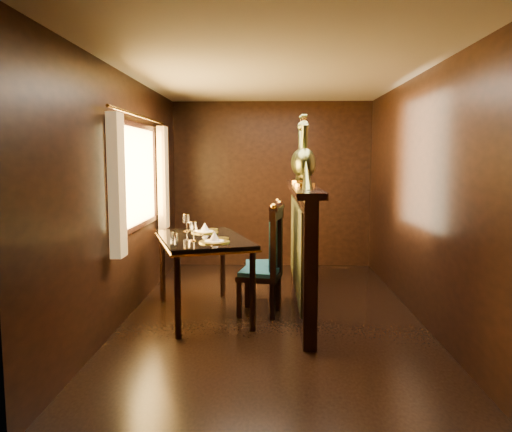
# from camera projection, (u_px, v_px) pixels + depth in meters

# --- Properties ---
(ground) EXTENTS (5.00, 5.00, 0.00)m
(ground) POSITION_uv_depth(u_px,v_px,m) (272.00, 315.00, 5.26)
(ground) COLOR black
(ground) RESTS_ON ground
(room_shell) EXTENTS (3.04, 5.04, 2.52)m
(room_shell) POSITION_uv_depth(u_px,v_px,m) (264.00, 165.00, 5.10)
(room_shell) COLOR black
(room_shell) RESTS_ON ground
(partition) EXTENTS (0.26, 2.70, 1.36)m
(partition) POSITION_uv_depth(u_px,v_px,m) (301.00, 244.00, 5.47)
(partition) COLOR black
(partition) RESTS_ON ground
(dining_table) EXTENTS (1.25, 1.60, 1.03)m
(dining_table) POSITION_uv_depth(u_px,v_px,m) (203.00, 244.00, 5.20)
(dining_table) COLOR black
(dining_table) RESTS_ON ground
(chair_left) EXTENTS (0.50, 0.52, 1.20)m
(chair_left) POSITION_uv_depth(u_px,v_px,m) (270.00, 256.00, 5.23)
(chair_left) COLOR black
(chair_left) RESTS_ON ground
(chair_right) EXTENTS (0.45, 0.48, 1.18)m
(chair_right) POSITION_uv_depth(u_px,v_px,m) (272.00, 250.00, 5.66)
(chair_right) COLOR black
(chair_right) RESTS_ON ground
(peacock_left) EXTENTS (0.23, 0.62, 0.74)m
(peacock_left) POSITION_uv_depth(u_px,v_px,m) (305.00, 150.00, 4.98)
(peacock_left) COLOR #1A4F35
(peacock_left) RESTS_ON partition
(peacock_right) EXTENTS (0.24, 0.63, 0.75)m
(peacock_right) POSITION_uv_depth(u_px,v_px,m) (301.00, 150.00, 5.64)
(peacock_right) COLOR #1A4F35
(peacock_right) RESTS_ON partition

